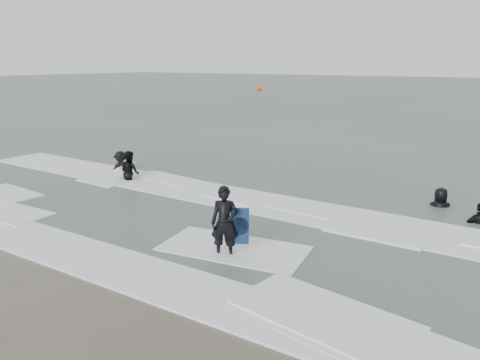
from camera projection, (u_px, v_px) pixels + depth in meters
The scene contains 9 objects.
ground at pixel (134, 260), 12.25m from camera, with size 320.00×320.00×0.00m, color brown.
surfer_centre at pixel (225, 257), 12.39m from camera, with size 0.72×0.47×1.97m, color black.
surfer_wading at pixel (130, 181), 20.33m from camera, with size 0.91×0.71×1.88m, color black.
surfer_breaker at pixel (121, 172), 21.97m from camera, with size 1.19×0.68×1.84m, color black.
surfer_right_near at pixel (480, 224), 14.89m from camera, with size 1.09×0.45×1.86m, color black.
surfer_right_far at pixel (440, 208), 16.62m from camera, with size 0.92×0.60×1.88m, color black.
surf_foam at pixel (218, 220), 15.23m from camera, with size 30.03×9.06×0.09m.
bodyboards at pixel (269, 200), 15.77m from camera, with size 15.32×6.83×1.25m.
buoy at pixel (259, 89), 82.46m from camera, with size 1.00×1.00×1.65m.
Camera 1 is at (8.61, -7.92, 5.04)m, focal length 35.00 mm.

